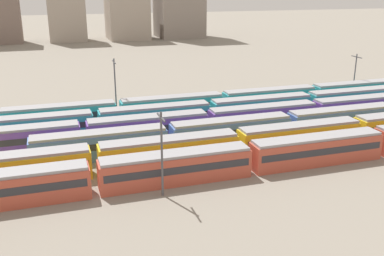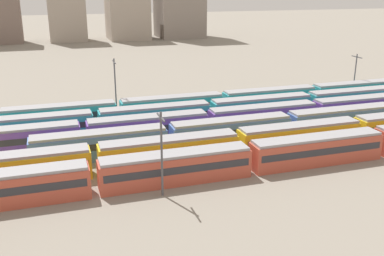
% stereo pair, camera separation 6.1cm
% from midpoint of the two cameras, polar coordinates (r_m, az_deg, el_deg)
% --- Properties ---
extents(ground_plane, '(600.00, 600.00, 0.00)m').
position_cam_midpoint_polar(ground_plane, '(62.93, -12.70, -3.02)').
color(ground_plane, gray).
extents(train_track_0, '(74.70, 3.06, 3.75)m').
position_cam_midpoint_polar(train_track_0, '(54.70, 7.54, -3.86)').
color(train_track_0, '#BC4C38').
rests_on(train_track_0, ground_plane).
extents(train_track_1, '(93.60, 3.06, 3.75)m').
position_cam_midpoint_polar(train_track_1, '(63.54, 13.79, -1.07)').
color(train_track_1, yellow).
rests_on(train_track_1, ground_plane).
extents(train_track_2, '(74.70, 3.06, 3.75)m').
position_cam_midpoint_polar(train_track_2, '(68.37, 12.44, 0.40)').
color(train_track_2, '#4C70BC').
rests_on(train_track_2, ground_plane).
extents(train_track_3, '(74.70, 3.06, 3.75)m').
position_cam_midpoint_polar(train_track_3, '(68.30, 2.10, 0.81)').
color(train_track_3, '#6B429E').
rests_on(train_track_3, ground_plane).
extents(train_track_4, '(93.60, 3.06, 3.75)m').
position_cam_midpoint_polar(train_track_4, '(77.37, 9.00, 2.69)').
color(train_track_4, teal).
rests_on(train_track_4, ground_plane).
extents(train_track_5, '(74.70, 3.06, 3.75)m').
position_cam_midpoint_polar(train_track_5, '(79.87, 4.00, 3.36)').
color(train_track_5, teal).
rests_on(train_track_5, ground_plane).
extents(catenary_pole_1, '(0.24, 3.20, 8.83)m').
position_cam_midpoint_polar(catenary_pole_1, '(96.53, 20.41, 6.71)').
color(catenary_pole_1, '#4C4C51').
rests_on(catenary_pole_1, ground_plane).
extents(catenary_pole_2, '(0.24, 3.20, 9.63)m').
position_cam_midpoint_polar(catenary_pole_2, '(47.16, -3.93, -2.89)').
color(catenary_pole_2, '#4C4C51').
rests_on(catenary_pole_2, ground_plane).
extents(catenary_pole_3, '(0.24, 3.20, 10.32)m').
position_cam_midpoint_polar(catenary_pole_3, '(77.02, -9.90, 5.49)').
color(catenary_pole_3, '#4C4C51').
rests_on(catenary_pole_3, ground_plane).
extents(distant_building_2, '(14.56, 13.78, 30.65)m').
position_cam_midpoint_polar(distant_building_2, '(189.76, -16.07, 15.42)').
color(distant_building_2, '#A89989').
rests_on(distant_building_2, ground_plane).
extents(distant_building_3, '(16.40, 19.56, 27.83)m').
position_cam_midpoint_polar(distant_building_3, '(192.33, -8.46, 15.51)').
color(distant_building_3, '#A89989').
rests_on(distant_building_3, ground_plane).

